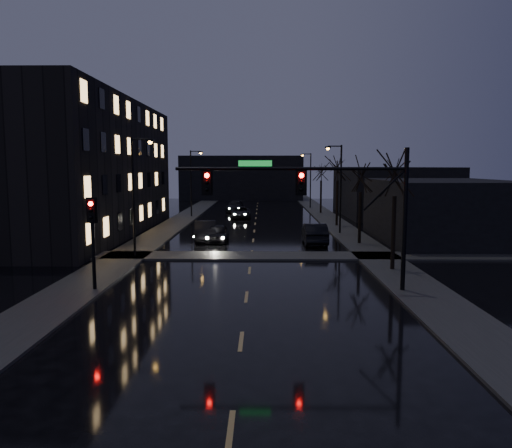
{
  "coord_description": "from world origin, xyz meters",
  "views": [
    {
      "loc": [
        0.73,
        -14.9,
        6.11
      ],
      "look_at": [
        0.43,
        10.22,
        3.2
      ],
      "focal_mm": 35.0,
      "sensor_mm": 36.0,
      "label": 1
    }
  ],
  "objects_px": {
    "oncoming_car_b": "(205,231)",
    "oncoming_car_c": "(241,212)",
    "oncoming_car_a": "(217,233)",
    "oncoming_car_d": "(235,206)",
    "lead_car": "(315,234)"
  },
  "relations": [
    {
      "from": "oncoming_car_b",
      "to": "lead_car",
      "type": "relative_size",
      "value": 0.98
    },
    {
      "from": "oncoming_car_b",
      "to": "oncoming_car_c",
      "type": "height_order",
      "value": "oncoming_car_b"
    },
    {
      "from": "oncoming_car_d",
      "to": "oncoming_car_c",
      "type": "bearing_deg",
      "value": -77.52
    },
    {
      "from": "oncoming_car_a",
      "to": "oncoming_car_b",
      "type": "relative_size",
      "value": 0.86
    },
    {
      "from": "oncoming_car_a",
      "to": "oncoming_car_d",
      "type": "bearing_deg",
      "value": 89.77
    },
    {
      "from": "oncoming_car_b",
      "to": "oncoming_car_d",
      "type": "xyz_separation_m",
      "value": [
        1.04,
        26.29,
        -0.07
      ]
    },
    {
      "from": "oncoming_car_a",
      "to": "lead_car",
      "type": "bearing_deg",
      "value": -7.07
    },
    {
      "from": "oncoming_car_a",
      "to": "lead_car",
      "type": "height_order",
      "value": "lead_car"
    },
    {
      "from": "oncoming_car_b",
      "to": "oncoming_car_d",
      "type": "distance_m",
      "value": 26.31
    },
    {
      "from": "oncoming_car_a",
      "to": "oncoming_car_d",
      "type": "relative_size",
      "value": 0.83
    },
    {
      "from": "oncoming_car_c",
      "to": "lead_car",
      "type": "xyz_separation_m",
      "value": [
        6.69,
        -19.89,
        0.14
      ]
    },
    {
      "from": "oncoming_car_a",
      "to": "oncoming_car_c",
      "type": "distance_m",
      "value": 18.99
    },
    {
      "from": "lead_car",
      "to": "oncoming_car_a",
      "type": "bearing_deg",
      "value": -6.38
    },
    {
      "from": "oncoming_car_d",
      "to": "lead_car",
      "type": "bearing_deg",
      "value": -69.74
    },
    {
      "from": "oncoming_car_a",
      "to": "lead_car",
      "type": "xyz_separation_m",
      "value": [
        7.77,
        -0.93,
        0.11
      ]
    }
  ]
}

